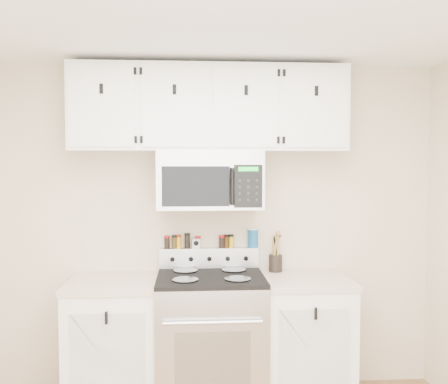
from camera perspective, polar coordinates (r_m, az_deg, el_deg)
name	(u,v)px	position (r m, az deg, el deg)	size (l,w,h in m)	color
back_wall	(209,228)	(3.87, -1.74, -4.13)	(3.50, 0.01, 2.50)	beige
range	(211,339)	(3.74, -1.53, -16.44)	(0.76, 0.65, 1.10)	#B7B7BA
base_cabinet_left	(114,344)	(3.81, -12.43, -16.56)	(0.64, 0.62, 0.92)	white
base_cabinet_right	(304,339)	(3.86, 9.18, -16.25)	(0.64, 0.62, 0.92)	white
microwave	(210,180)	(3.65, -1.63, 1.40)	(0.76, 0.44, 0.42)	#9E9EA3
upper_cabinets	(210,109)	(3.70, -1.67, 9.50)	(2.00, 0.35, 0.62)	white
utensil_crock	(276,262)	(3.88, 5.91, -7.94)	(0.10, 0.10, 0.30)	black
kitchen_timer	(196,243)	(3.85, -3.21, -5.88)	(0.06, 0.05, 0.07)	silver
salt_canister	(253,238)	(3.88, 3.33, -5.25)	(0.08, 0.08, 0.15)	#14548C
spice_jar_0	(167,242)	(3.85, -6.54, -5.70)	(0.04, 0.04, 0.10)	black
spice_jar_1	(175,242)	(3.85, -5.67, -5.67)	(0.04, 0.04, 0.10)	#3C2B0E
spice_jar_2	(179,241)	(3.85, -5.20, -5.65)	(0.04, 0.04, 0.10)	gold
spice_jar_3	(187,241)	(3.85, -4.22, -5.56)	(0.04, 0.04, 0.12)	black
spice_jar_4	(198,242)	(3.85, -3.00, -5.73)	(0.04, 0.04, 0.09)	#3F200F
spice_jar_5	(222,241)	(3.86, -0.25, -5.67)	(0.05, 0.05, 0.10)	black
spice_jar_6	(227,241)	(3.86, 0.29, -5.64)	(0.04, 0.04, 0.10)	#39240D
spice_jar_7	(231,241)	(3.86, 0.86, -5.62)	(0.04, 0.04, 0.10)	gold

